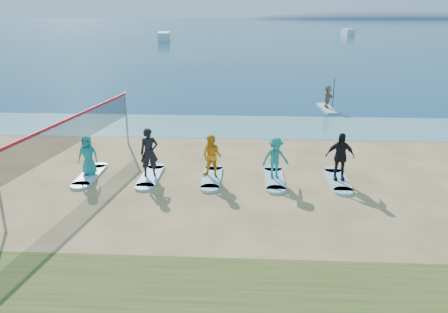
# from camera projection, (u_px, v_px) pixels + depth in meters

# --- Properties ---
(ground) EXTENTS (600.00, 600.00, 0.00)m
(ground) POSITION_uv_depth(u_px,v_px,m) (255.00, 209.00, 14.16)
(ground) COLOR tan
(ground) RESTS_ON ground
(shallow_water) EXTENTS (600.00, 600.00, 0.00)m
(shallow_water) POSITION_uv_depth(u_px,v_px,m) (252.00, 126.00, 24.09)
(shallow_water) COLOR teal
(shallow_water) RESTS_ON ground
(ocean) EXTENTS (600.00, 600.00, 0.00)m
(ocean) POSITION_uv_depth(u_px,v_px,m) (250.00, 26.00, 165.50)
(ocean) COLOR navy
(ocean) RESTS_ON ground
(island_ridge) EXTENTS (220.00, 56.00, 18.00)m
(island_ridge) POSITION_uv_depth(u_px,v_px,m) (391.00, 19.00, 293.00)
(island_ridge) COLOR slate
(island_ridge) RESTS_ON ground
(volleyball_net) EXTENTS (1.31, 9.01, 2.50)m
(volleyball_net) POSITION_uv_depth(u_px,v_px,m) (77.00, 130.00, 16.22)
(volleyball_net) COLOR gray
(volleyball_net) RESTS_ON ground
(paddleboard) EXTENTS (0.94, 3.05, 0.12)m
(paddleboard) POSITION_uv_depth(u_px,v_px,m) (327.00, 108.00, 28.21)
(paddleboard) COLOR silver
(paddleboard) RESTS_ON ground
(paddleboarder) EXTENTS (0.57, 1.39, 1.46)m
(paddleboarder) POSITION_uv_depth(u_px,v_px,m) (328.00, 96.00, 27.95)
(paddleboarder) COLOR tan
(paddleboarder) RESTS_ON paddleboard
(boat_offshore_a) EXTENTS (3.41, 8.15, 1.78)m
(boat_offshore_a) POSITION_uv_depth(u_px,v_px,m) (164.00, 41.00, 88.24)
(boat_offshore_a) COLOR silver
(boat_offshore_a) RESTS_ON ground
(boat_offshore_b) EXTENTS (2.22, 6.03, 1.55)m
(boat_offshore_b) POSITION_uv_depth(u_px,v_px,m) (348.00, 35.00, 108.20)
(boat_offshore_b) COLOR silver
(boat_offshore_b) RESTS_ON ground
(surfboard_0) EXTENTS (0.70, 2.20, 0.09)m
(surfboard_0) POSITION_uv_depth(u_px,v_px,m) (90.00, 175.00, 16.91)
(surfboard_0) COLOR #9CD6F2
(surfboard_0) RESTS_ON ground
(student_0) EXTENTS (0.78, 0.53, 1.54)m
(student_0) POSITION_uv_depth(u_px,v_px,m) (88.00, 155.00, 16.65)
(student_0) COLOR teal
(student_0) RESTS_ON surfboard_0
(surfboard_1) EXTENTS (0.70, 2.20, 0.09)m
(surfboard_1) POSITION_uv_depth(u_px,v_px,m) (151.00, 176.00, 16.78)
(surfboard_1) COLOR #9CD6F2
(surfboard_1) RESTS_ON ground
(student_1) EXTENTS (0.79, 0.64, 1.86)m
(student_1) POSITION_uv_depth(u_px,v_px,m) (149.00, 152.00, 16.47)
(student_1) COLOR black
(student_1) RESTS_ON surfboard_1
(surfboard_2) EXTENTS (0.70, 2.20, 0.09)m
(surfboard_2) POSITION_uv_depth(u_px,v_px,m) (212.00, 178.00, 16.66)
(surfboard_2) COLOR #9CD6F2
(surfboard_2) RESTS_ON ground
(student_2) EXTENTS (0.95, 0.84, 1.63)m
(student_2) POSITION_uv_depth(u_px,v_px,m) (212.00, 156.00, 16.38)
(student_2) COLOR orange
(student_2) RESTS_ON surfboard_2
(surfboard_3) EXTENTS (0.70, 2.20, 0.09)m
(surfboard_3) POSITION_uv_depth(u_px,v_px,m) (274.00, 179.00, 16.54)
(surfboard_3) COLOR #9CD6F2
(surfboard_3) RESTS_ON ground
(student_3) EXTENTS (1.15, 0.84, 1.59)m
(student_3) POSITION_uv_depth(u_px,v_px,m) (275.00, 158.00, 16.27)
(student_3) COLOR teal
(student_3) RESTS_ON surfboard_3
(surfboard_4) EXTENTS (0.70, 2.20, 0.09)m
(surfboard_4) POSITION_uv_depth(u_px,v_px,m) (338.00, 180.00, 16.41)
(surfboard_4) COLOR #9CD6F2
(surfboard_4) RESTS_ON ground
(student_4) EXTENTS (1.07, 0.48, 1.80)m
(student_4) POSITION_uv_depth(u_px,v_px,m) (340.00, 156.00, 16.11)
(student_4) COLOR black
(student_4) RESTS_ON surfboard_4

